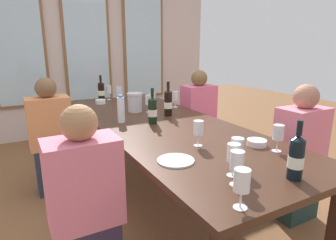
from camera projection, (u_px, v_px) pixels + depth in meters
The scene contains 27 objects.
ground_plane at pixel (164, 201), 2.66m from camera, with size 12.00×12.00×0.00m, color brown.
back_wall_with_windows at pixel (86, 41), 4.45m from camera, with size 4.24×0.10×2.90m.
dining_table at pixel (164, 130), 2.49m from camera, with size 1.04×2.81×0.74m.
white_plate_0 at pixel (176, 160), 1.67m from camera, with size 0.22×0.22×0.01m, color white.
metal_pitcher at pixel (135, 102), 2.89m from camera, with size 0.16×0.16×0.19m.
wine_bottle_0 at pixel (296, 157), 1.43m from camera, with size 0.08×0.08×0.30m.
wine_bottle_1 at pixel (153, 110), 2.45m from camera, with size 0.08×0.08×0.31m.
wine_bottle_2 at pixel (168, 103), 2.72m from camera, with size 0.08×0.08×0.33m.
wine_bottle_3 at pixel (101, 91), 3.46m from camera, with size 0.08×0.08×0.31m.
tasting_bowl_0 at pixel (257, 143), 1.93m from camera, with size 0.13×0.13×0.04m, color white.
tasting_bowl_1 at pixel (101, 102), 3.30m from camera, with size 0.11×0.11×0.05m, color white.
water_bottle at pixel (121, 110), 2.49m from camera, with size 0.06×0.06×0.24m.
wine_glass_0 at pixel (237, 147), 1.55m from camera, with size 0.07×0.07×0.17m.
wine_glass_1 at pixel (152, 98), 2.99m from camera, with size 0.07×0.07×0.17m.
wine_glass_2 at pixel (198, 128), 1.90m from camera, with size 0.07×0.07×0.17m.
wine_glass_3 at pixel (237, 162), 1.36m from camera, with size 0.07×0.07×0.17m.
wine_glass_4 at pixel (242, 181), 1.16m from camera, with size 0.07×0.07×0.17m.
wine_glass_5 at pixel (278, 134), 1.80m from camera, with size 0.07×0.07×0.17m.
wine_glass_6 at pixel (149, 100), 2.87m from camera, with size 0.07×0.07×0.17m.
wine_glass_7 at pixel (119, 92), 3.41m from camera, with size 0.07×0.07×0.17m.
wine_glass_8 at pixel (109, 90), 3.51m from camera, with size 0.07×0.07×0.17m.
wine_glass_9 at pixel (234, 155), 1.46m from camera, with size 0.07×0.07×0.17m.
wine_glass_10 at pixel (175, 97), 3.09m from camera, with size 0.07×0.07×0.17m.
seated_person_0 at pixel (86, 209), 1.57m from camera, with size 0.38×0.24×1.11m.
seated_person_1 at pixel (299, 157), 2.30m from camera, with size 0.38×0.24×1.11m.
seated_person_2 at pixel (51, 139), 2.74m from camera, with size 0.38×0.24×1.11m.
seated_person_3 at pixel (198, 119), 3.49m from camera, with size 0.38×0.24×1.11m.
Camera 1 is at (-1.11, -2.11, 1.40)m, focal length 30.82 mm.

